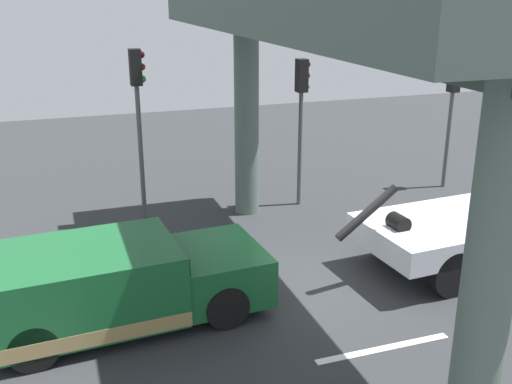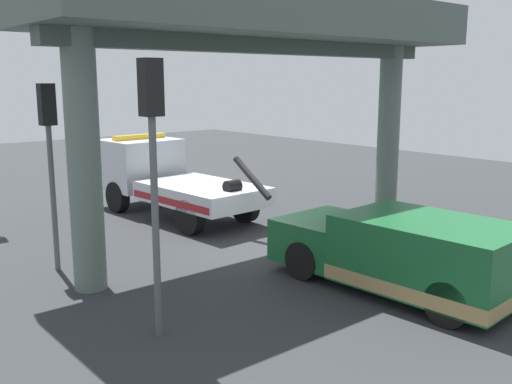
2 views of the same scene
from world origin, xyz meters
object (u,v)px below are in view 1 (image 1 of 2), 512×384
at_px(towed_van_green, 114,285).
at_px(traffic_light_near, 138,100).
at_px(traffic_light_far, 302,100).
at_px(traffic_light_mid, 453,97).

xyz_separation_m(towed_van_green, traffic_light_near, (1.35, 4.95, 2.56)).
bearing_deg(traffic_light_far, traffic_light_near, 180.00).
distance_m(traffic_light_near, traffic_light_far, 4.51).
bearing_deg(traffic_light_far, towed_van_green, -139.79).
relative_size(towed_van_green, traffic_light_mid, 1.36).
height_order(traffic_light_near, traffic_light_mid, traffic_light_near).
xyz_separation_m(traffic_light_near, traffic_light_far, (4.50, 0.00, -0.28)).
distance_m(towed_van_green, traffic_light_far, 7.99).
bearing_deg(traffic_light_near, towed_van_green, -105.26).
relative_size(towed_van_green, traffic_light_far, 1.27).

